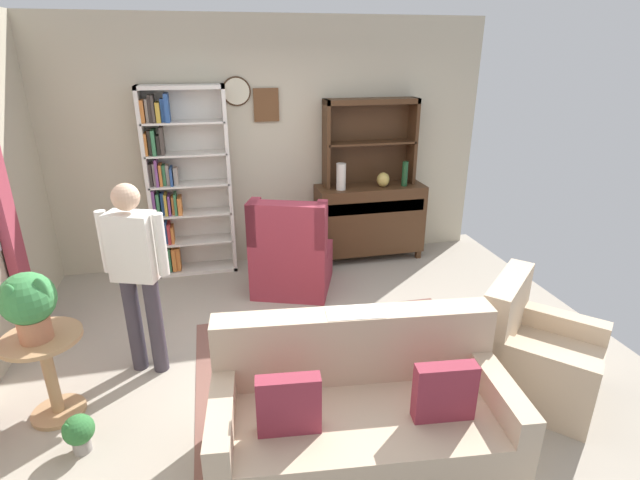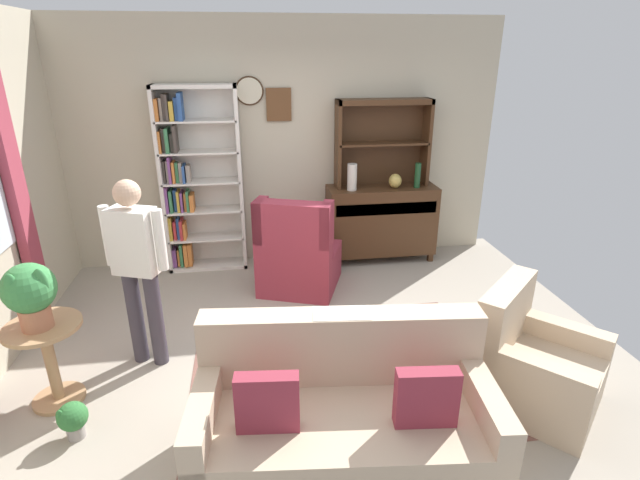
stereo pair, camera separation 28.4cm
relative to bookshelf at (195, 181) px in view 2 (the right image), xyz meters
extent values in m
cube|color=#9E9384|center=(1.07, -1.94, -1.06)|extent=(5.40, 4.60, 0.02)
cube|color=#BCB299|center=(1.07, 0.19, 0.35)|extent=(5.00, 0.06, 2.80)
cylinder|color=beige|center=(0.66, 0.14, 0.96)|extent=(0.28, 0.03, 0.28)
torus|color=#382314|center=(0.66, 0.14, 0.96)|extent=(0.31, 0.02, 0.31)
cube|color=brown|center=(0.98, 0.14, 0.81)|extent=(0.28, 0.03, 0.36)
cube|color=#9E3847|center=(-1.37, -1.12, 0.30)|extent=(0.08, 0.24, 2.30)
cube|color=brown|center=(1.27, -2.24, -1.05)|extent=(2.40, 1.91, 0.01)
cube|color=silver|center=(-0.35, -0.01, 0.00)|extent=(0.04, 0.30, 2.10)
cube|color=silver|center=(0.51, -0.01, 0.00)|extent=(0.04, 0.30, 2.10)
cube|color=silver|center=(0.08, -0.01, 1.03)|extent=(0.90, 0.30, 0.04)
cube|color=silver|center=(0.08, -0.01, -1.03)|extent=(0.90, 0.30, 0.04)
cube|color=silver|center=(0.08, 0.13, 0.00)|extent=(0.90, 0.01, 2.10)
cube|color=silver|center=(0.08, -0.01, -0.68)|extent=(0.86, 0.30, 0.02)
cube|color=#723F7F|center=(-0.31, -0.03, -0.90)|extent=(0.04, 0.16, 0.21)
cube|color=#CC7233|center=(-0.26, -0.03, -0.91)|extent=(0.02, 0.13, 0.19)
cube|color=#337247|center=(-0.22, -0.03, -0.87)|extent=(0.03, 0.18, 0.27)
cube|color=#CC7233|center=(-0.17, -0.03, -0.87)|extent=(0.04, 0.19, 0.27)
cube|color=#CC7233|center=(-0.13, -0.03, -0.87)|extent=(0.04, 0.17, 0.27)
cube|color=silver|center=(0.08, -0.01, -0.34)|extent=(0.86, 0.30, 0.02)
cube|color=gold|center=(-0.31, -0.03, -0.53)|extent=(0.03, 0.18, 0.27)
cube|color=#B22D33|center=(-0.27, -0.03, -0.56)|extent=(0.03, 0.14, 0.22)
cube|color=#284C8C|center=(-0.23, -0.03, -0.54)|extent=(0.03, 0.13, 0.25)
cube|color=#B22D33|center=(-0.19, -0.03, -0.55)|extent=(0.03, 0.20, 0.23)
cube|color=#CC7233|center=(-0.16, -0.03, -0.57)|extent=(0.03, 0.18, 0.19)
cube|color=silver|center=(0.08, -0.01, 0.00)|extent=(0.86, 0.30, 0.02)
cube|color=#723F7F|center=(-0.31, -0.03, -0.18)|extent=(0.03, 0.20, 0.29)
cube|color=#337247|center=(-0.27, -0.03, -0.20)|extent=(0.03, 0.20, 0.25)
cube|color=#284C8C|center=(-0.23, -0.03, -0.21)|extent=(0.03, 0.11, 0.25)
cube|color=gold|center=(-0.19, -0.03, -0.21)|extent=(0.03, 0.18, 0.24)
cube|color=#723F7F|center=(-0.15, -0.03, -0.22)|extent=(0.03, 0.19, 0.22)
cube|color=#CC7233|center=(-0.12, -0.03, -0.23)|extent=(0.03, 0.14, 0.21)
cube|color=#337247|center=(-0.09, -0.03, -0.21)|extent=(0.03, 0.18, 0.24)
cube|color=#CC7233|center=(-0.05, -0.03, -0.23)|extent=(0.04, 0.20, 0.19)
cube|color=silver|center=(0.08, -0.01, 0.33)|extent=(0.86, 0.30, 0.02)
cube|color=#3F3833|center=(-0.31, -0.03, 0.13)|extent=(0.03, 0.13, 0.24)
cube|color=gray|center=(-0.28, -0.03, 0.13)|extent=(0.02, 0.12, 0.25)
cube|color=#723F7F|center=(-0.25, -0.03, 0.15)|extent=(0.03, 0.21, 0.29)
cube|color=#CC7233|center=(-0.21, -0.03, 0.12)|extent=(0.03, 0.18, 0.23)
cube|color=#337247|center=(-0.17, -0.03, 0.12)|extent=(0.03, 0.12, 0.22)
cube|color=gray|center=(-0.14, -0.03, 0.12)|extent=(0.03, 0.11, 0.22)
cube|color=#284C8C|center=(-0.10, -0.03, 0.10)|extent=(0.03, 0.23, 0.19)
cube|color=gray|center=(-0.05, -0.03, 0.10)|extent=(0.04, 0.14, 0.19)
cube|color=silver|center=(0.08, -0.01, 0.67)|extent=(0.86, 0.30, 0.02)
cube|color=#CC7233|center=(-0.31, -0.03, 0.46)|extent=(0.02, 0.20, 0.23)
cube|color=#3F3833|center=(-0.28, -0.03, 0.47)|extent=(0.03, 0.12, 0.26)
cube|color=#337247|center=(-0.24, -0.03, 0.47)|extent=(0.04, 0.23, 0.26)
cube|color=#3F3833|center=(-0.19, -0.03, 0.44)|extent=(0.03, 0.14, 0.20)
cube|color=#3F3833|center=(-0.15, -0.03, 0.49)|extent=(0.03, 0.21, 0.29)
cube|color=#CC7233|center=(-0.31, -0.03, 0.79)|extent=(0.04, 0.18, 0.23)
cube|color=gray|center=(-0.27, -0.03, 0.80)|extent=(0.03, 0.11, 0.23)
cube|color=#3F3833|center=(-0.24, -0.03, 0.82)|extent=(0.03, 0.13, 0.28)
cube|color=#3F3833|center=(-0.20, -0.03, 0.82)|extent=(0.03, 0.21, 0.27)
cube|color=gold|center=(-0.16, -0.03, 0.78)|extent=(0.04, 0.19, 0.20)
cube|color=#284C8C|center=(-0.11, -0.03, 0.80)|extent=(0.04, 0.14, 0.24)
cube|color=#284C8C|center=(-0.07, -0.03, 0.82)|extent=(0.04, 0.23, 0.29)
cube|color=#422816|center=(2.17, -0.08, -0.54)|extent=(1.30, 0.45, 0.82)
cube|color=#422816|center=(1.57, -0.26, -1.00)|extent=(0.06, 0.06, 0.10)
cube|color=#422816|center=(2.77, -0.26, -1.00)|extent=(0.06, 0.06, 0.10)
cube|color=#422816|center=(1.57, 0.09, -1.00)|extent=(0.06, 0.06, 0.10)
cube|color=#422816|center=(2.77, 0.09, -1.00)|extent=(0.06, 0.06, 0.10)
cube|color=#352012|center=(2.17, -0.30, -0.34)|extent=(1.20, 0.01, 0.14)
cube|color=#422816|center=(1.64, 0.00, 0.37)|extent=(0.04, 0.26, 1.00)
cube|color=#422816|center=(2.70, 0.00, 0.37)|extent=(0.04, 0.26, 1.00)
cube|color=#422816|center=(2.17, 0.00, 0.84)|extent=(1.10, 0.26, 0.06)
cube|color=#422816|center=(2.17, 0.00, 0.37)|extent=(1.06, 0.26, 0.02)
cube|color=#422816|center=(2.17, 0.12, 0.37)|extent=(1.10, 0.01, 1.00)
cylinder|color=beige|center=(1.78, -0.16, 0.02)|extent=(0.11, 0.11, 0.31)
ellipsoid|color=tan|center=(2.30, -0.15, -0.05)|extent=(0.15, 0.15, 0.17)
cylinder|color=#194223|center=(2.56, -0.17, 0.01)|extent=(0.07, 0.07, 0.29)
cube|color=#C6AD8E|center=(1.10, -3.20, -0.84)|extent=(1.88, 1.03, 0.42)
cube|color=#C6AD8E|center=(1.14, -2.88, -0.39)|extent=(1.81, 0.38, 0.48)
cube|color=#C6AD8E|center=(0.28, -3.11, -0.75)|extent=(0.23, 0.86, 0.60)
cube|color=#C6AD8E|center=(1.93, -3.29, -0.75)|extent=(0.23, 0.86, 0.60)
cube|color=maroon|center=(0.64, -3.27, -0.45)|extent=(0.37, 0.14, 0.36)
cube|color=maroon|center=(1.54, -3.37, -0.45)|extent=(0.37, 0.14, 0.36)
cube|color=white|center=(1.14, -2.88, -0.15)|extent=(0.38, 0.22, 0.00)
cube|color=#C6AD8E|center=(2.61, -2.84, -0.85)|extent=(1.08, 1.08, 0.40)
cube|color=#C6AD8E|center=(2.41, -2.62, -0.41)|extent=(0.67, 0.65, 0.48)
cube|color=#C6AD8E|center=(2.39, -3.05, -0.78)|extent=(0.64, 0.66, 0.55)
cube|color=#C6AD8E|center=(2.84, -2.63, -0.78)|extent=(0.64, 0.66, 0.55)
cube|color=maroon|center=(1.11, -0.69, -0.84)|extent=(1.01, 1.02, 0.42)
cube|color=maroon|center=(1.01, -0.97, -0.32)|extent=(0.80, 0.46, 0.63)
cube|color=maroon|center=(1.34, -1.05, -0.22)|extent=(0.19, 0.30, 0.44)
cube|color=maroon|center=(0.70, -0.82, -0.22)|extent=(0.19, 0.30, 0.44)
cylinder|color=#A87F56|center=(-0.88, -2.29, -0.42)|extent=(0.52, 0.52, 0.03)
cylinder|color=#A87F56|center=(-0.88, -2.29, -0.75)|extent=(0.08, 0.08, 0.62)
cylinder|color=#A87F56|center=(-0.88, -2.29, -1.04)|extent=(0.36, 0.36, 0.03)
cylinder|color=#AD6B4C|center=(-0.89, -2.32, -0.33)|extent=(0.20, 0.20, 0.16)
sphere|color=#387F42|center=(-0.89, -2.32, -0.10)|extent=(0.34, 0.34, 0.34)
ellipsoid|color=#387F42|center=(-0.78, -2.38, -0.06)|extent=(0.10, 0.06, 0.24)
ellipsoid|color=#387F42|center=(-0.94, -2.43, -0.06)|extent=(0.10, 0.06, 0.24)
cylinder|color=gray|center=(-0.64, -2.70, -1.01)|extent=(0.12, 0.12, 0.09)
sphere|color=#2D6B33|center=(-0.64, -2.70, -0.88)|extent=(0.20, 0.20, 0.20)
ellipsoid|color=#2D6B33|center=(-0.69, -2.74, -0.86)|extent=(0.06, 0.03, 0.14)
ellipsoid|color=#2D6B33|center=(-0.69, -2.75, -0.86)|extent=(0.06, 0.03, 0.14)
cylinder|color=#38333D|center=(-0.37, -1.85, -0.64)|extent=(0.15, 0.15, 0.82)
cylinder|color=#38333D|center=(-0.20, -1.91, -0.64)|extent=(0.15, 0.15, 0.82)
cube|color=silver|center=(-0.28, -1.88, 0.03)|extent=(0.39, 0.31, 0.52)
sphere|color=tan|center=(-0.28, -1.88, 0.41)|extent=(0.26, 0.26, 0.20)
cylinder|color=silver|center=(-0.49, -1.80, 0.05)|extent=(0.10, 0.10, 0.48)
cylinder|color=silver|center=(-0.08, -1.96, 0.05)|extent=(0.10, 0.10, 0.48)
camera|label=1|loc=(0.33, -5.42, 1.39)|focal=27.16mm
camera|label=2|loc=(0.61, -5.47, 1.39)|focal=27.16mm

